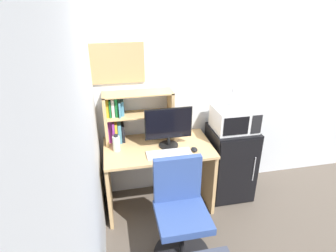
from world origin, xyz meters
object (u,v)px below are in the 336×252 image
microwave (235,118)px  desk_chair (181,217)px  monitor (169,126)px  desk_fan (240,93)px  computer_mouse (194,149)px  water_bottle (116,143)px  hutch_bookshelf (128,116)px  keyboard (169,154)px  mini_fridge (230,162)px  wall_corkboard (114,64)px

microwave → desk_chair: bearing=-136.6°
monitor → desk_fan: size_ratio=1.79×
computer_mouse → desk_chair: desk_chair is taller
desk_fan → desk_chair: 1.41m
computer_mouse → water_bottle: water_bottle is taller
microwave → desk_chair: 1.24m
hutch_bookshelf → keyboard: size_ratio=1.61×
monitor → mini_fridge: monitor is taller
mini_fridge → desk_fan: bearing=-5.5°
hutch_bookshelf → desk_chair: bearing=-68.8°
mini_fridge → hutch_bookshelf: bearing=170.8°
computer_mouse → microwave: 0.60m
keyboard → computer_mouse: computer_mouse is taller
desk_chair → microwave: bearing=43.4°
hutch_bookshelf → water_bottle: 0.33m
hutch_bookshelf → monitor: hutch_bookshelf is taller
monitor → water_bottle: size_ratio=2.70×
computer_mouse → desk_chair: (-0.27, -0.54, -0.37)m
monitor → keyboard: 0.29m
mini_fridge → desk_fan: 0.86m
monitor → hutch_bookshelf: bearing=150.0°
desk_chair → hutch_bookshelf: bearing=111.2°
computer_mouse → desk_fan: (0.55, 0.20, 0.51)m
desk_chair → wall_corkboard: wall_corkboard is taller
desk_fan → keyboard: bearing=-165.2°
monitor → desk_chair: size_ratio=0.52×
keyboard → wall_corkboard: wall_corkboard is taller
desk_fan → wall_corkboard: bearing=167.3°
wall_corkboard → monitor: bearing=-33.4°
desk_chair → wall_corkboard: size_ratio=1.56×
desk_fan → mini_fridge: bearing=174.5°
mini_fridge → desk_fan: desk_fan is taller
microwave → keyboard: bearing=-164.2°
computer_mouse → keyboard: bearing=-176.8°
monitor → computer_mouse: monitor is taller
computer_mouse → mini_fridge: (0.52, 0.20, -0.35)m
hutch_bookshelf → desk_chair: (0.36, -0.93, -0.64)m
water_bottle → wall_corkboard: bearing=81.3°
hutch_bookshelf → water_bottle: size_ratio=4.00×
monitor → computer_mouse: (0.24, -0.16, -0.22)m
hutch_bookshelf → mini_fridge: hutch_bookshelf is taller
microwave → desk_fan: desk_fan is taller
hutch_bookshelf → keyboard: bearing=-48.2°
monitor → microwave: monitor is taller
desk_chair → computer_mouse: bearing=63.1°
computer_mouse → wall_corkboard: size_ratio=0.15×
computer_mouse → water_bottle: 0.81m
computer_mouse → desk_fan: 0.77m
water_bottle → mini_fridge: water_bottle is taller
computer_mouse → wall_corkboard: wall_corkboard is taller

